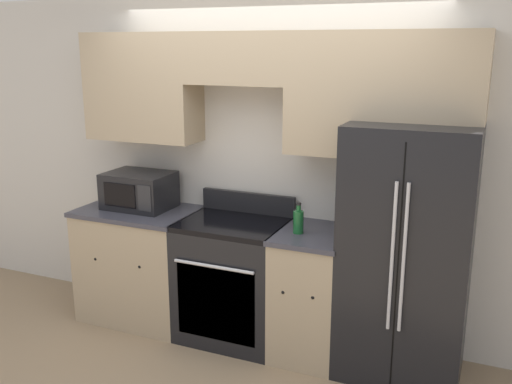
{
  "coord_description": "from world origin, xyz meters",
  "views": [
    {
      "loc": [
        1.58,
        -3.37,
        2.22
      ],
      "look_at": [
        -0.0,
        0.31,
        1.19
      ],
      "focal_mm": 40.0,
      "sensor_mm": 36.0,
      "label": 1
    }
  ],
  "objects_px": {
    "refrigerator": "(407,252)",
    "microwave": "(139,190)",
    "oven_range": "(234,279)",
    "bottle": "(298,221)"
  },
  "relations": [
    {
      "from": "refrigerator",
      "to": "microwave",
      "type": "bearing_deg",
      "value": 179.84
    },
    {
      "from": "oven_range",
      "to": "bottle",
      "type": "bearing_deg",
      "value": -5.96
    },
    {
      "from": "oven_range",
      "to": "microwave",
      "type": "distance_m",
      "value": 1.06
    },
    {
      "from": "refrigerator",
      "to": "bottle",
      "type": "height_order",
      "value": "refrigerator"
    },
    {
      "from": "microwave",
      "to": "bottle",
      "type": "distance_m",
      "value": 1.41
    },
    {
      "from": "oven_range",
      "to": "bottle",
      "type": "distance_m",
      "value": 0.77
    },
    {
      "from": "oven_range",
      "to": "microwave",
      "type": "bearing_deg",
      "value": 176.56
    },
    {
      "from": "bottle",
      "to": "microwave",
      "type": "bearing_deg",
      "value": 175.59
    },
    {
      "from": "microwave",
      "to": "refrigerator",
      "type": "bearing_deg",
      "value": -0.16
    },
    {
      "from": "oven_range",
      "to": "microwave",
      "type": "height_order",
      "value": "microwave"
    }
  ]
}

